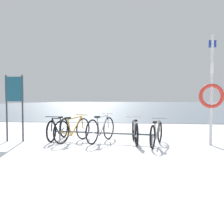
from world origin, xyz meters
name	(u,v)px	position (x,y,z in m)	size (l,w,h in m)	color
ground	(135,105)	(0.00, 53.90, -0.04)	(80.00, 132.00, 0.08)	white
bike_rack	(104,133)	(0.22, 3.72, 0.27)	(3.17, 0.57, 0.31)	#4C5156
bicycle_0	(58,129)	(-1.28, 4.02, 0.35)	(0.46, 1.66, 0.77)	black
bicycle_1	(73,130)	(-0.72, 3.75, 0.37)	(0.77, 1.57, 0.81)	black
bicycle_2	(101,129)	(0.14, 3.81, 0.38)	(0.68, 1.68, 0.84)	black
bicycle_3	(135,132)	(1.16, 3.67, 0.34)	(0.46, 1.66, 0.76)	black
bicycle_4	(156,133)	(1.77, 3.41, 0.34)	(0.56, 1.67, 0.74)	black
info_sign	(14,96)	(-2.50, 3.60, 1.37)	(0.55, 0.08, 2.02)	#33383D
rescue_post	(212,93)	(3.28, 3.60, 1.47)	(0.69, 0.11, 3.07)	silver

